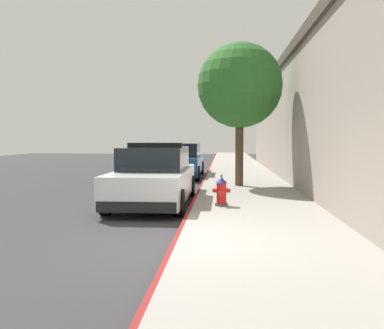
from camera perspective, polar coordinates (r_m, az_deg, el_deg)
ground_plane at (r=17.68m, az=-12.79°, el=-2.65°), size 34.14×60.00×0.20m
sidewalk_pavement at (r=16.89m, az=7.05°, el=-2.26°), size 3.09×60.00×0.16m
curb_painted_edge at (r=16.89m, az=1.67°, el=-2.23°), size 0.08×60.00×0.16m
police_cruiser at (r=11.45m, az=-5.13°, el=-1.72°), size 1.94×4.84×1.68m
parked_car_silver_ahead at (r=19.30m, az=-1.52°, el=0.47°), size 1.94×4.84×1.56m
fire_hydrant at (r=10.26m, az=4.04°, el=-3.67°), size 0.44×0.40×0.76m
street_tree at (r=14.64m, az=6.53°, el=10.60°), size 2.91×2.91×4.90m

